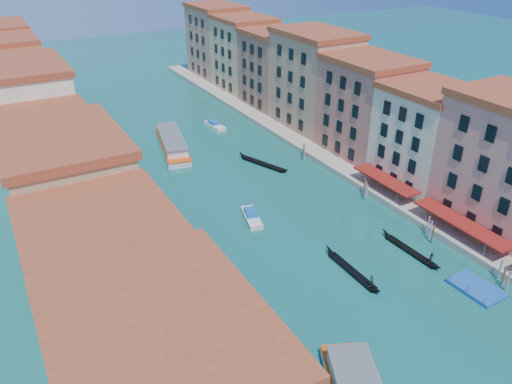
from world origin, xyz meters
TOP-DOWN VIEW (x-y plane):
  - left_bank_palazzos at (-26.00, 64.68)m, footprint 12.80×128.40m
  - right_bank_palazzos at (30.00, 65.00)m, footprint 12.80×128.40m
  - quay at (22.00, 65.00)m, footprint 4.00×140.00m
  - restaurant_awnings at (22.19, 23.00)m, footprint 3.20×44.55m
  - mooring_poles_right at (19.10, 28.80)m, footprint 1.44×54.24m
  - vaporetto_far at (-1.28, 74.91)m, footprint 8.40×19.92m
  - gondola_fore at (4.31, 25.07)m, footprint 1.15×11.60m
  - gondola_right at (14.18, 24.52)m, footprint 1.30×11.22m
  - gondola_far at (10.65, 59.42)m, footprint 5.29×11.99m
  - motorboat_mid at (-0.58, 43.08)m, footprint 3.58×6.70m
  - motorboat_far at (11.32, 81.85)m, footprint 2.55×6.65m
  - blue_dock at (15.50, 14.86)m, footprint 4.28×6.25m

SIDE VIEW (x-z plane):
  - blue_dock at x=15.50m, z-range 0.00..0.51m
  - gondola_far at x=10.65m, z-range -0.52..1.25m
  - gondola_fore at x=4.31m, z-range -0.77..1.55m
  - gondola_right at x=14.18m, z-range -0.69..1.55m
  - quay at x=22.00m, z-range 0.00..1.00m
  - motorboat_mid at x=-0.58m, z-range -0.15..1.18m
  - motorboat_far at x=11.32m, z-range -0.15..1.20m
  - mooring_poles_right at x=19.10m, z-range -0.30..2.90m
  - vaporetto_far at x=-1.28m, z-range -0.14..2.75m
  - restaurant_awnings at x=22.19m, z-range 1.43..4.55m
  - left_bank_palazzos at x=-26.00m, z-range -0.79..20.21m
  - right_bank_palazzos at x=30.00m, z-range -0.75..20.25m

